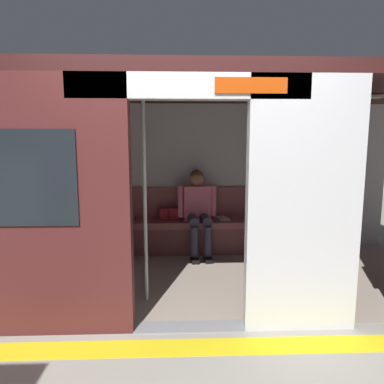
% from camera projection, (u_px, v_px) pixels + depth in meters
% --- Properties ---
extents(ground_plane, '(60.00, 60.00, 0.00)m').
position_uv_depth(ground_plane, '(189.00, 327.00, 3.09)').
color(ground_plane, gray).
extents(platform_edge_strip, '(8.00, 0.24, 0.01)m').
position_uv_depth(platform_edge_strip, '(190.00, 347.00, 2.79)').
color(platform_edge_strip, yellow).
rests_on(platform_edge_strip, ground_plane).
extents(train_car, '(6.40, 2.59, 2.25)m').
position_uv_depth(train_car, '(180.00, 152.00, 3.98)').
color(train_car, silver).
rests_on(train_car, ground_plane).
extents(bench_seat, '(2.41, 0.44, 0.47)m').
position_uv_depth(bench_seat, '(185.00, 228.00, 5.09)').
color(bench_seat, '#935156').
rests_on(bench_seat, ground_plane).
extents(person_seated, '(0.55, 0.70, 1.20)m').
position_uv_depth(person_seated, '(198.00, 206.00, 4.99)').
color(person_seated, pink).
rests_on(person_seated, ground_plane).
extents(handbag, '(0.26, 0.15, 0.17)m').
position_uv_depth(handbag, '(169.00, 214.00, 5.13)').
color(handbag, maroon).
rests_on(handbag, bench_seat).
extents(book, '(0.21, 0.25, 0.03)m').
position_uv_depth(book, '(222.00, 218.00, 5.16)').
color(book, silver).
rests_on(book, bench_seat).
extents(grab_pole_door, '(0.04, 0.04, 2.11)m').
position_uv_depth(grab_pole_door, '(145.00, 198.00, 3.46)').
color(grab_pole_door, silver).
rests_on(grab_pole_door, ground_plane).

